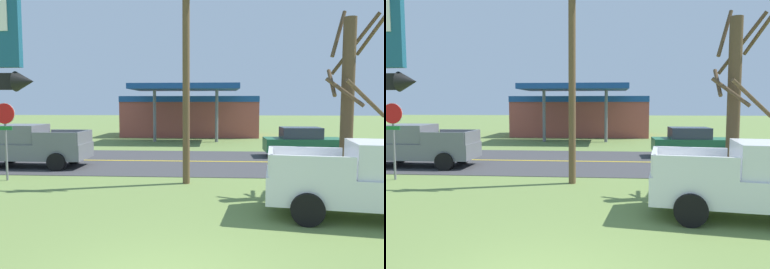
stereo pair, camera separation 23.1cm
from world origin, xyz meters
The scene contains 9 objects.
road_asphalt centered at (0.00, 13.00, 0.01)m, with size 140.00×8.00×0.02m, color #3D3D3F.
road_centre_line centered at (0.00, 13.00, 0.02)m, with size 126.00×0.20×0.01m, color gold.
stop_sign centered at (-7.07, 8.03, 2.03)m, with size 0.80×0.08×2.95m.
utility_pole centered at (-0.21, 7.96, 4.43)m, with size 1.99×0.26×8.25m.
bare_tree centered at (5.08, 6.78, 3.04)m, with size 2.04×2.25×6.11m.
gas_station centered at (-1.43, 28.28, 1.94)m, with size 12.00×11.50×4.40m.
pickup_white_parked_on_lawn centered at (4.86, 4.22, 0.96)m, with size 5.44×2.85×1.96m.
pickup_grey_on_road centered at (-7.70, 11.00, 0.96)m, with size 5.20×2.24×1.96m.
car_green_near_lane centered at (5.64, 15.00, 0.83)m, with size 4.20×2.00×1.64m.
Camera 2 is at (1.06, -5.04, 2.90)m, focal length 33.75 mm.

